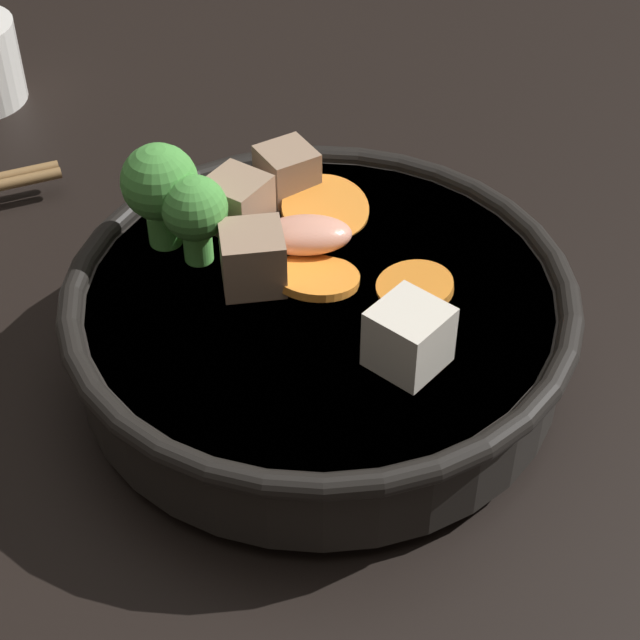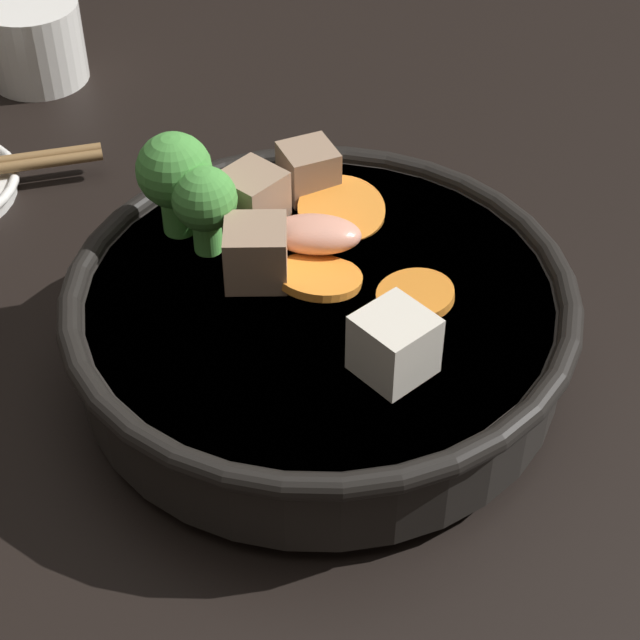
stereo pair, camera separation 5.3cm
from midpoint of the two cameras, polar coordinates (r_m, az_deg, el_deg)
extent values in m
plane|color=black|center=(0.55, -2.73, -2.92)|extent=(3.00, 3.00, 0.00)
cylinder|color=black|center=(0.55, -2.75, -2.55)|extent=(0.13, 0.13, 0.01)
cylinder|color=black|center=(0.53, -2.84, -0.48)|extent=(0.24, 0.24, 0.04)
torus|color=black|center=(0.51, -2.92, 1.31)|extent=(0.25, 0.25, 0.01)
cylinder|color=brown|center=(0.52, -2.88, 0.32)|extent=(0.22, 0.22, 0.02)
cylinder|color=orange|center=(0.51, 2.17, 1.64)|extent=(0.05, 0.05, 0.01)
cylinder|color=orange|center=(0.56, -2.41, 5.75)|extent=(0.05, 0.05, 0.02)
cylinder|color=orange|center=(0.52, -3.57, 2.12)|extent=(0.06, 0.06, 0.01)
cylinder|color=#59B84C|center=(0.55, -11.04, 4.98)|extent=(0.02, 0.02, 0.02)
sphere|color=#47933D|center=(0.53, -11.39, 7.12)|extent=(0.04, 0.04, 0.04)
cylinder|color=#59B84C|center=(0.54, -9.34, 3.96)|extent=(0.01, 0.01, 0.02)
sphere|color=#47933D|center=(0.52, -9.59, 5.79)|extent=(0.03, 0.03, 0.03)
cube|color=silver|center=(0.47, 1.57, -1.06)|extent=(0.04, 0.04, 0.03)
cube|color=#9E7F66|center=(0.57, -4.88, 7.71)|extent=(0.03, 0.03, 0.03)
cube|color=#9E7F66|center=(0.51, -6.55, 3.17)|extent=(0.03, 0.03, 0.03)
cube|color=#9E7F66|center=(0.55, -7.19, 6.11)|extent=(0.04, 0.04, 0.03)
ellipsoid|color=#EA9E84|center=(0.54, -3.37, 4.47)|extent=(0.03, 0.05, 0.02)
camera|label=1|loc=(0.03, -92.87, -2.56)|focal=60.00mm
camera|label=2|loc=(0.03, 87.13, 2.56)|focal=60.00mm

